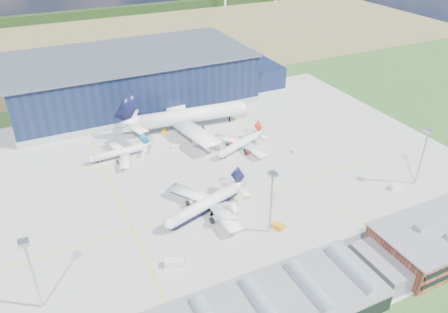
# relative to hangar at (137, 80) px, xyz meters

# --- Properties ---
(ground) EXTENTS (600.00, 600.00, 0.00)m
(ground) POSITION_rel_hangar_xyz_m (-2.81, -94.80, -11.62)
(ground) COLOR #335620
(ground) RESTS_ON ground
(apron) EXTENTS (220.00, 160.00, 0.08)m
(apron) POSITION_rel_hangar_xyz_m (-2.81, -84.80, -11.59)
(apron) COLOR gray
(apron) RESTS_ON ground
(farmland) EXTENTS (600.00, 220.00, 0.01)m
(farmland) POSITION_rel_hangar_xyz_m (-2.81, 125.20, -11.62)
(farmland) COLOR olive
(farmland) RESTS_ON ground
(treeline) EXTENTS (600.00, 8.00, 8.00)m
(treeline) POSITION_rel_hangar_xyz_m (-2.81, 205.20, -7.62)
(treeline) COLOR black
(treeline) RESTS_ON ground
(hangar) EXTENTS (145.00, 62.00, 26.10)m
(hangar) POSITION_rel_hangar_xyz_m (0.00, 0.00, 0.00)
(hangar) COLOR #101C35
(hangar) RESTS_ON ground
(ops_building) EXTENTS (46.00, 23.00, 10.90)m
(ops_building) POSITION_rel_hangar_xyz_m (52.20, -154.81, -6.82)
(ops_building) COLOR brown
(ops_building) RESTS_ON ground
(glass_concourse) EXTENTS (78.00, 23.00, 8.60)m
(glass_concourse) POSITION_rel_hangar_xyz_m (-9.26, -154.80, -7.93)
(glass_concourse) COLOR black
(glass_concourse) RESTS_ON ground
(light_mast_west) EXTENTS (2.60, 2.60, 23.00)m
(light_mast_west) POSITION_rel_hangar_xyz_m (-62.81, -124.80, 3.82)
(light_mast_west) COLOR #B3B6BA
(light_mast_west) RESTS_ON ground
(light_mast_center) EXTENTS (2.60, 2.60, 23.00)m
(light_mast_center) POSITION_rel_hangar_xyz_m (7.19, -124.80, 3.82)
(light_mast_center) COLOR #B3B6BA
(light_mast_center) RESTS_ON ground
(light_mast_east) EXTENTS (2.60, 2.60, 23.00)m
(light_mast_east) POSITION_rel_hangar_xyz_m (72.19, -124.80, 3.82)
(light_mast_east) COLOR #B3B6BA
(light_mast_east) RESTS_ON ground
(airliner_navy) EXTENTS (46.12, 45.59, 12.08)m
(airliner_navy) POSITION_rel_hangar_xyz_m (-8.09, -106.80, -5.57)
(airliner_navy) COLOR white
(airliner_navy) RESTS_ON ground
(airliner_red) EXTENTS (38.45, 38.09, 9.68)m
(airliner_red) POSITION_rel_hangar_xyz_m (23.34, -72.80, -6.78)
(airliner_red) COLOR white
(airliner_red) RESTS_ON ground
(airliner_widebody) EXTENTS (69.62, 68.36, 20.90)m
(airliner_widebody) POSITION_rel_hangar_xyz_m (12.29, -43.70, -1.17)
(airliner_widebody) COLOR white
(airliner_widebody) RESTS_ON ground
(airliner_regional) EXTENTS (28.09, 27.52, 8.88)m
(airliner_regional) POSITION_rel_hangar_xyz_m (-25.60, -56.75, -7.18)
(airliner_regional) COLOR white
(airliner_regional) RESTS_ON ground
(gse_tug_a) EXTENTS (3.80, 4.63, 1.66)m
(gse_tug_a) POSITION_rel_hangar_xyz_m (11.00, -124.52, -10.78)
(gse_tug_a) COLOR orange
(gse_tug_a) RESTS_ON ground
(gse_van_a) EXTENTS (6.17, 4.47, 2.47)m
(gse_van_a) POSITION_rel_hangar_xyz_m (-25.92, -126.01, -10.38)
(gse_van_a) COLOR silver
(gse_van_a) RESTS_ON ground
(gse_cart_a) EXTENTS (2.10, 2.91, 1.19)m
(gse_cart_a) POSITION_rel_hangar_xyz_m (44.16, -84.74, -11.02)
(gse_cart_a) COLOR silver
(gse_cart_a) RESTS_ON ground
(gse_van_b) EXTENTS (4.51, 4.80, 2.08)m
(gse_van_b) POSITION_rel_hangar_xyz_m (15.55, -67.14, -10.58)
(gse_van_b) COLOR silver
(gse_van_b) RESTS_ON ground
(gse_tug_c) EXTENTS (2.90, 3.84, 1.50)m
(gse_tug_c) POSITION_rel_hangar_xyz_m (-0.68, -42.95, -10.87)
(gse_tug_c) COLOR orange
(gse_tug_c) RESTS_ON ground
(gse_cart_b) EXTENTS (4.01, 3.56, 1.45)m
(gse_cart_b) POSITION_rel_hangar_xyz_m (-0.71, -58.98, -10.89)
(gse_cart_b) COLOR silver
(gse_cart_b) RESTS_ON ground
(gse_van_c) EXTENTS (4.56, 2.34, 2.15)m
(gse_van_c) POSITION_rel_hangar_xyz_m (62.59, -124.17, -10.54)
(gse_van_c) COLOR silver
(gse_van_c) RESTS_ON ground
(airstair) EXTENTS (4.17, 5.99, 3.56)m
(airstair) POSITION_rel_hangar_xyz_m (-0.44, -110.99, -9.84)
(airstair) COLOR silver
(airstair) RESTS_ON ground
(car_b) EXTENTS (4.26, 2.52, 1.33)m
(car_b) POSITION_rel_hangar_xyz_m (5.87, -142.80, -10.95)
(car_b) COLOR #99999E
(car_b) RESTS_ON ground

